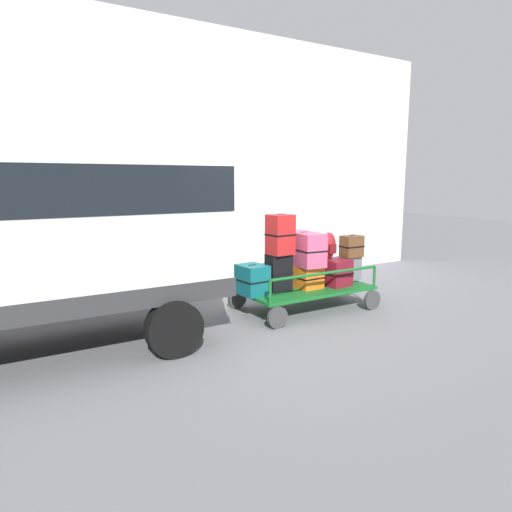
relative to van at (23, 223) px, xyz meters
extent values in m
plane|color=slate|center=(3.01, -0.05, -1.63)|extent=(40.00, 40.00, 0.00)
cube|color=silver|center=(3.01, 2.41, 0.87)|extent=(12.00, 0.30, 5.00)
cube|color=black|center=(2.48, 2.24, 0.37)|extent=(1.20, 0.04, 1.50)
cylinder|color=gray|center=(2.03, 2.20, 0.37)|extent=(0.03, 0.03, 1.50)
cylinder|color=gray|center=(2.33, 2.20, 0.37)|extent=(0.03, 0.03, 1.50)
cylinder|color=gray|center=(2.63, 2.20, 0.37)|extent=(0.03, 0.03, 1.50)
cylinder|color=gray|center=(2.93, 2.20, 0.37)|extent=(0.03, 0.03, 1.50)
cube|color=silver|center=(0.00, 0.01, 0.02)|extent=(4.59, 1.82, 1.99)
cube|color=black|center=(0.00, 0.01, 0.39)|extent=(4.61, 1.84, 0.55)
cube|color=#2D2D30|center=(0.00, 0.01, -0.86)|extent=(4.63, 1.86, 0.24)
cylinder|color=black|center=(1.47, -0.90, -1.28)|extent=(0.70, 0.22, 0.70)
cube|color=#146023|center=(4.06, -0.06, -1.28)|extent=(2.14, 1.18, 0.05)
cylinder|color=#383838|center=(5.00, -0.67, -1.47)|extent=(0.33, 0.06, 0.33)
cylinder|color=#383838|center=(5.00, 0.55, -1.47)|extent=(0.33, 0.06, 0.33)
cylinder|color=#383838|center=(3.12, -0.67, -1.47)|extent=(0.33, 0.06, 0.33)
cylinder|color=#383838|center=(3.12, 0.55, -1.47)|extent=(0.33, 0.06, 0.33)
cylinder|color=#146023|center=(5.09, -0.61, -1.09)|extent=(0.04, 0.04, 0.33)
cylinder|color=#146023|center=(5.09, 0.49, -1.09)|extent=(0.04, 0.04, 0.33)
cylinder|color=#146023|center=(3.03, -0.61, -1.09)|extent=(0.04, 0.04, 0.33)
cylinder|color=#146023|center=(3.03, 0.49, -1.09)|extent=(0.04, 0.04, 0.33)
cylinder|color=#146023|center=(4.06, -0.61, -0.92)|extent=(2.06, 0.04, 0.04)
cylinder|color=#146023|center=(4.06, 0.49, -0.92)|extent=(2.06, 0.04, 0.04)
cube|color=#0F5960|center=(3.07, -0.04, -1.03)|extent=(0.41, 0.49, 0.46)
cube|color=black|center=(3.07, -0.04, -1.03)|extent=(0.42, 0.50, 0.02)
cube|color=black|center=(3.07, -0.04, -0.80)|extent=(0.13, 0.04, 0.02)
cube|color=black|center=(3.57, -0.03, -0.96)|extent=(0.38, 0.30, 0.58)
cube|color=black|center=(3.57, -0.03, -0.96)|extent=(0.39, 0.31, 0.02)
cube|color=black|center=(3.57, -0.03, -0.68)|extent=(0.13, 0.04, 0.02)
cube|color=#B21E1E|center=(3.57, -0.07, -0.35)|extent=(0.38, 0.35, 0.63)
cube|color=black|center=(3.57, -0.07, -0.35)|extent=(0.39, 0.36, 0.02)
cube|color=black|center=(3.57, -0.07, -0.04)|extent=(0.13, 0.04, 0.02)
cube|color=orange|center=(4.06, -0.08, -1.07)|extent=(0.41, 0.52, 0.36)
cube|color=black|center=(4.06, -0.08, -1.07)|extent=(0.42, 0.53, 0.02)
cube|color=black|center=(4.06, -0.08, -0.90)|extent=(0.14, 0.04, 0.02)
cube|color=#CC4C72|center=(4.06, -0.02, -0.62)|extent=(0.44, 0.85, 0.54)
cube|color=black|center=(4.06, -0.02, -0.62)|extent=(0.46, 0.86, 0.02)
cube|color=black|center=(4.06, -0.02, -0.35)|extent=(0.13, 0.04, 0.02)
cube|color=maroon|center=(4.56, -0.08, -1.04)|extent=(0.48, 0.77, 0.43)
cube|color=black|center=(4.56, -0.08, -1.04)|extent=(0.49, 0.78, 0.02)
cube|color=black|center=(4.56, -0.08, -0.83)|extent=(0.15, 0.04, 0.02)
cube|color=slate|center=(5.05, -0.03, -1.05)|extent=(0.38, 0.30, 0.41)
cube|color=black|center=(5.05, -0.03, -1.05)|extent=(0.39, 0.31, 0.02)
cube|color=black|center=(5.05, -0.03, -0.85)|extent=(0.13, 0.03, 0.02)
cube|color=brown|center=(5.05, -0.09, -0.65)|extent=(0.36, 0.25, 0.37)
cube|color=black|center=(5.05, -0.09, -0.65)|extent=(0.37, 0.26, 0.02)
cube|color=black|center=(5.05, -0.09, -0.47)|extent=(0.13, 0.03, 0.02)
ellipsoid|color=maroon|center=(4.53, -0.09, -0.59)|extent=(0.27, 0.19, 0.44)
cube|color=maroon|center=(4.53, -0.19, -0.64)|extent=(0.14, 0.06, 0.15)
camera|label=1|loc=(-0.38, -5.91, 0.50)|focal=31.80mm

